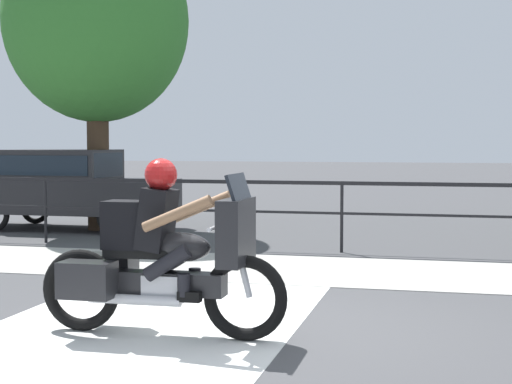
% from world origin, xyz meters
% --- Properties ---
extents(ground_plane, '(120.00, 120.00, 0.00)m').
position_xyz_m(ground_plane, '(0.00, 0.00, 0.00)').
color(ground_plane, '#424244').
extents(sidewalk_band, '(44.00, 2.40, 0.01)m').
position_xyz_m(sidewalk_band, '(0.00, 3.40, 0.01)').
color(sidewalk_band, '#A8A59E').
rests_on(sidewalk_band, ground).
extents(crosswalk_band, '(2.85, 6.00, 0.01)m').
position_xyz_m(crosswalk_band, '(-1.17, -0.20, 0.00)').
color(crosswalk_band, silver).
rests_on(crosswalk_band, ground).
extents(fence_railing, '(36.00, 0.05, 1.12)m').
position_xyz_m(fence_railing, '(-0.00, 5.21, 0.88)').
color(fence_railing, black).
rests_on(fence_railing, ground).
extents(motorcycle, '(2.31, 0.76, 1.59)m').
position_xyz_m(motorcycle, '(-0.89, -0.44, 0.71)').
color(motorcycle, black).
rests_on(motorcycle, ground).
extents(parked_car, '(4.02, 1.72, 1.58)m').
position_xyz_m(parked_car, '(-5.71, 7.20, 0.90)').
color(parked_car, '#232326').
rests_on(parked_car, ground).
extents(tree_behind_car, '(3.58, 3.58, 6.05)m').
position_xyz_m(tree_behind_car, '(-5.06, 7.25, 4.05)').
color(tree_behind_car, '#473323').
rests_on(tree_behind_car, ground).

